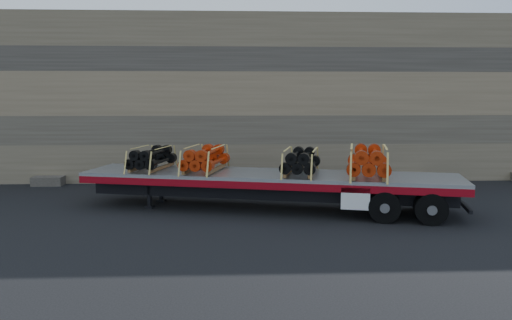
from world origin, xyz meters
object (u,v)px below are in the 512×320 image
Objects in this scene: bundle_midfront at (205,159)px; bundle_midrear at (301,162)px; bundle_front at (152,159)px; trailer at (268,191)px; bundle_rear at (368,162)px.

bundle_midrear is at bearing -0.00° from bundle_midfront.
bundle_midfront reaches higher than bundle_midrear.
bundle_front is 0.95× the size of bundle_midrear.
trailer is at bearing 0.00° from bundle_front.
bundle_midfront is 0.89× the size of bundle_rear.
bundle_front is 0.93× the size of bundle_midfront.
bundle_rear is at bearing -0.00° from bundle_front.
bundle_midfront is (-2.01, 0.50, 0.98)m from trailer.
bundle_midfront is (1.79, -0.44, 0.03)m from bundle_front.
trailer is 4.85× the size of bundle_rear.
trailer is at bearing 180.00° from bundle_midrear.
bundle_midrear is at bearing -0.00° from trailer.
bundle_midfront is at bearing 180.00° from bundle_rear.
trailer is at bearing 0.00° from bundle_midfront.
trailer is 2.29m from bundle_midfront.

